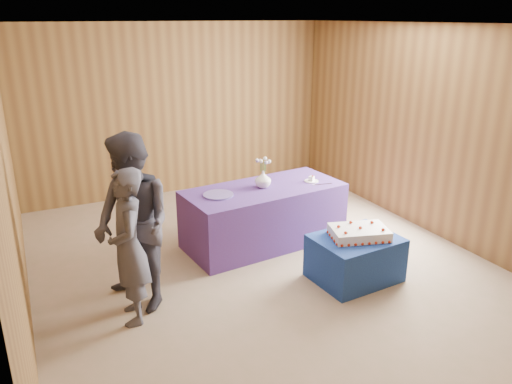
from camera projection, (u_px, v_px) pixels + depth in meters
ground at (261, 265)px, 5.89m from camera, size 6.00×6.00×0.00m
room_shell at (262, 113)px, 5.29m from camera, size 5.04×6.04×2.72m
cake_table at (355, 258)px, 5.51m from camera, size 0.95×0.76×0.50m
serving_table at (264, 215)px, 6.35m from camera, size 2.08×1.09×0.75m
sheet_cake at (359, 233)px, 5.41m from camera, size 0.72×0.58×0.15m
vase at (263, 179)px, 6.21m from camera, size 0.23×0.23×0.21m
flower_spray at (263, 161)px, 6.13m from camera, size 0.20×0.20×0.16m
platter at (218, 195)px, 5.95m from camera, size 0.48×0.48×0.02m
plate at (311, 181)px, 6.46m from camera, size 0.22×0.22×0.01m
cake_slice at (312, 178)px, 6.44m from camera, size 0.09×0.09×0.08m
knife at (322, 184)px, 6.34m from camera, size 0.26×0.07×0.00m
guest_left at (129, 247)px, 4.61m from camera, size 0.42×0.59×1.52m
guest_right at (133, 224)px, 4.80m from camera, size 0.92×1.04×1.77m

